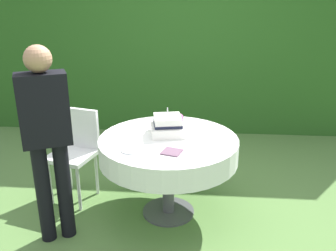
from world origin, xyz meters
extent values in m
plane|color=#547A3D|center=(0.00, 0.00, 0.00)|extent=(20.00, 20.00, 0.00)
cube|color=#28561E|center=(0.00, 2.45, 1.32)|extent=(5.69, 0.69, 2.64)
cylinder|color=#4C4C51|center=(0.00, 0.00, 0.01)|extent=(0.48, 0.48, 0.02)
cylinder|color=#4C4C51|center=(0.00, 0.00, 0.36)|extent=(0.11, 0.11, 0.72)
cylinder|color=brown|center=(0.00, 0.00, 0.73)|extent=(1.19, 1.19, 0.03)
cylinder|color=white|center=(0.00, 0.00, 0.65)|extent=(1.22, 1.22, 0.20)
cube|color=white|center=(-0.02, 0.09, 0.79)|extent=(0.34, 0.34, 0.09)
cube|color=white|center=(-0.02, 0.09, 0.88)|extent=(0.27, 0.27, 0.09)
cube|color=black|center=(-0.02, 0.09, 0.85)|extent=(0.28, 0.28, 0.02)
sphere|color=#C6599E|center=(0.08, 0.23, 0.86)|extent=(0.09, 0.09, 0.09)
cylinder|color=silver|center=(-0.02, 0.09, 0.96)|extent=(0.01, 0.01, 0.08)
cylinder|color=white|center=(-0.28, -0.30, 0.76)|extent=(0.15, 0.15, 0.01)
cylinder|color=white|center=(0.35, 0.17, 0.76)|extent=(0.11, 0.11, 0.01)
cube|color=#6B4C60|center=(0.05, -0.30, 0.76)|extent=(0.19, 0.19, 0.01)
cylinder|color=white|center=(-1.14, 0.06, 0.23)|extent=(0.03, 0.03, 0.45)
cylinder|color=white|center=(-0.84, -0.02, 0.23)|extent=(0.03, 0.03, 0.45)
cylinder|color=white|center=(-1.06, 0.37, 0.23)|extent=(0.03, 0.03, 0.45)
cylinder|color=white|center=(-0.75, 0.28, 0.23)|extent=(0.03, 0.03, 0.45)
cube|color=white|center=(-0.95, 0.17, 0.47)|extent=(0.49, 0.49, 0.04)
cube|color=white|center=(-0.90, 0.35, 0.69)|extent=(0.40, 0.14, 0.40)
cylinder|color=black|center=(-0.97, -0.46, 0.42)|extent=(0.12, 0.12, 0.85)
cylinder|color=black|center=(-0.82, -0.39, 0.42)|extent=(0.12, 0.12, 0.85)
cube|color=black|center=(-0.89, -0.43, 1.12)|extent=(0.41, 0.33, 0.55)
sphere|color=#A87A5B|center=(-0.89, -0.43, 1.50)|extent=(0.20, 0.20, 0.20)
camera|label=1|loc=(0.23, -2.90, 1.93)|focal=38.64mm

